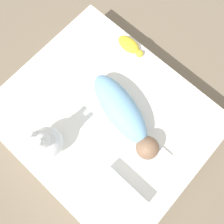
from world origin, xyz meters
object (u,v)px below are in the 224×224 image
at_px(pillow, 111,206).
at_px(turtle_plush, 130,45).
at_px(swaddled_baby, 124,113).
at_px(bunny_plush, 46,142).

distance_m(pillow, turtle_plush, 1.00).
bearing_deg(turtle_plush, pillow, -54.88).
bearing_deg(swaddled_baby, bunny_plush, -102.19).
xyz_separation_m(pillow, bunny_plush, (-0.49, 0.01, 0.07)).
height_order(pillow, bunny_plush, bunny_plush).
bearing_deg(bunny_plush, turtle_plush, 95.56).
height_order(bunny_plush, turtle_plush, bunny_plush).
xyz_separation_m(swaddled_baby, turtle_plush, (-0.28, 0.39, -0.05)).
bearing_deg(pillow, turtle_plush, 125.12).
distance_m(bunny_plush, turtle_plush, 0.81).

